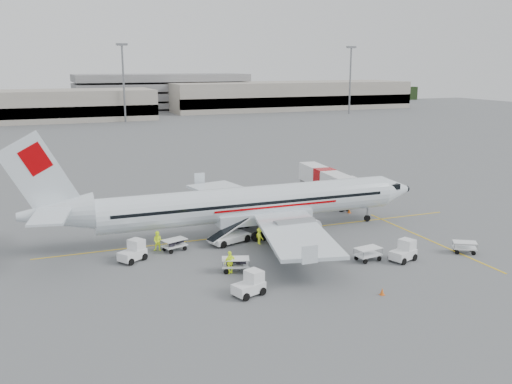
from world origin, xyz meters
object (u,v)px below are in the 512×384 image
at_px(jet_bridge, 324,185).
at_px(aircraft, 251,181).
at_px(belt_loader, 230,229).
at_px(tug_mid, 249,284).
at_px(tug_aft, 132,251).
at_px(tug_fore, 403,251).

bearing_deg(jet_bridge, aircraft, -139.93).
height_order(belt_loader, tug_mid, belt_loader).
height_order(aircraft, tug_mid, aircraft).
bearing_deg(tug_aft, jet_bridge, -7.11).
xyz_separation_m(belt_loader, tug_aft, (-9.54, -1.69, -0.51)).
distance_m(belt_loader, tug_fore, 15.98).
bearing_deg(tug_fore, jet_bridge, 59.45).
height_order(jet_bridge, tug_fore, jet_bridge).
relative_size(tug_mid, tug_aft, 0.99).
relative_size(belt_loader, tug_fore, 2.23).
bearing_deg(aircraft, tug_fore, -51.78).
xyz_separation_m(tug_mid, tug_aft, (-6.69, 10.65, 0.01)).
distance_m(jet_bridge, tug_fore, 22.57).
xyz_separation_m(aircraft, tug_aft, (-12.43, -3.64, -4.57)).
bearing_deg(jet_bridge, belt_loader, -140.30).
distance_m(aircraft, tug_mid, 16.07).
distance_m(belt_loader, tug_aft, 9.70).
distance_m(tug_mid, tug_aft, 12.58).
bearing_deg(belt_loader, tug_mid, -121.86).
bearing_deg(jet_bridge, tug_aft, -148.55).
bearing_deg(tug_mid, jet_bridge, 31.96).
xyz_separation_m(tug_fore, tug_aft, (-21.81, 8.53, 0.00)).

